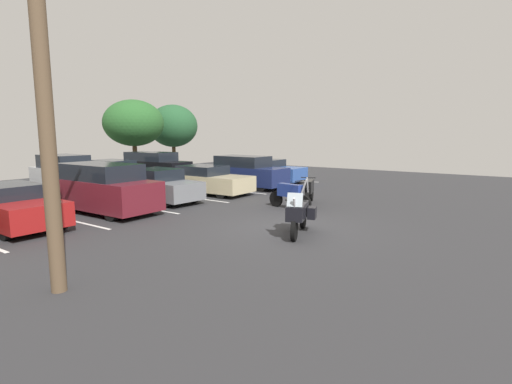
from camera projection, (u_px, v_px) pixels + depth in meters
ground at (288, 231)px, 12.41m from camera, size 44.00×44.00×0.10m
motorcycle_touring at (299, 214)px, 11.60m from camera, size 2.13×1.15×1.37m
motorcycle_second at (309, 190)px, 16.81m from camera, size 2.01×0.90×1.24m
motorcycle_third at (290, 194)px, 15.65m from camera, size 0.64×2.11×1.29m
parking_stripes at (105, 213)px, 14.97m from camera, size 27.05×5.00×0.01m
car_red at (12, 207)px, 12.51m from camera, size 1.94×4.25×1.40m
car_maroon at (102, 188)px, 15.03m from camera, size 2.01×4.92×1.88m
car_grey at (158, 186)px, 17.45m from camera, size 2.08×4.51×1.47m
car_champagne at (206, 180)px, 19.80m from camera, size 1.98×4.87×1.42m
car_navy at (245, 172)px, 21.96m from camera, size 1.96×4.77×1.79m
car_blue at (268, 171)px, 24.45m from camera, size 1.92×4.47×1.43m
car_far_silver at (65, 174)px, 20.19m from camera, size 1.96×4.49×1.95m
car_far_green at (114, 173)px, 22.71m from camera, size 1.78×4.66×1.51m
car_far_black at (155, 166)px, 25.06m from camera, size 2.04×4.81×1.86m
utility_pole at (39, 27)px, 6.79m from camera, size 1.80×0.29×9.47m
tree_right at (134, 123)px, 29.56m from camera, size 4.53×4.53×5.60m
tree_center_left at (173, 126)px, 34.05m from camera, size 4.26×4.26×5.56m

